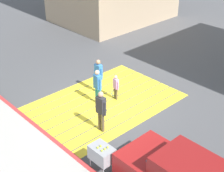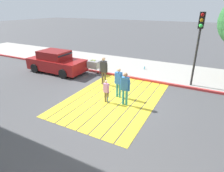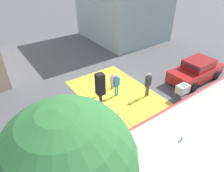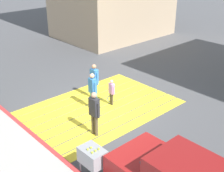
{
  "view_description": "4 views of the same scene",
  "coord_description": "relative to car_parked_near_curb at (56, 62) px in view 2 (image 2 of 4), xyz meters",
  "views": [
    {
      "loc": [
        -8.33,
        -9.37,
        7.82
      ],
      "look_at": [
        0.13,
        -0.33,
        0.9
      ],
      "focal_mm": 53.58,
      "sensor_mm": 36.0,
      "label": 1
    },
    {
      "loc": [
        7.99,
        4.1,
        4.48
      ],
      "look_at": [
        0.47,
        0.15,
        0.92
      ],
      "focal_mm": 30.42,
      "sensor_mm": 36.0,
      "label": 2
    },
    {
      "loc": [
        -8.68,
        6.51,
        7.64
      ],
      "look_at": [
        -0.53,
        0.66,
        1.08
      ],
      "focal_mm": 31.82,
      "sensor_mm": 36.0,
      "label": 3
    },
    {
      "loc": [
        -7.31,
        -8.78,
        6.27
      ],
      "look_at": [
        0.46,
        -0.25,
        0.97
      ],
      "focal_mm": 48.34,
      "sensor_mm": 36.0,
      "label": 4
    }
  ],
  "objects": [
    {
      "name": "curb_painted",
      "position": [
        -1.25,
        5.75,
        -0.67
      ],
      "size": [
        0.16,
        40.0,
        0.13
      ],
      "primitive_type": "cube",
      "color": "#BC3333",
      "rests_on": "ground"
    },
    {
      "name": "car_parked_near_curb",
      "position": [
        0.0,
        0.0,
        0.0
      ],
      "size": [
        1.99,
        4.3,
        1.57
      ],
      "color": "maroon",
      "rests_on": "ground"
    },
    {
      "name": "water_bottle",
      "position": [
        -3.25,
        5.65,
        -0.5
      ],
      "size": [
        0.07,
        0.07,
        0.22
      ],
      "primitive_type": "cylinder",
      "color": "#33A5BF",
      "rests_on": "sidewalk_west"
    },
    {
      "name": "pedestrian_child_with_racket",
      "position": [
        2.54,
        5.61,
        -0.07
      ],
      "size": [
        0.28,
        0.38,
        1.19
      ],
      "color": "brown",
      "rests_on": "ground"
    },
    {
      "name": "pedestrian_adult_side",
      "position": [
        1.72,
        5.88,
        0.21
      ],
      "size": [
        0.24,
        0.48,
        1.62
      ],
      "color": "teal",
      "rests_on": "ground"
    },
    {
      "name": "sidewalk_west",
      "position": [
        -3.6,
        5.75,
        -0.67
      ],
      "size": [
        4.8,
        40.0,
        0.12
      ],
      "primitive_type": "cube",
      "color": "#ADA8A0",
      "rests_on": "ground"
    },
    {
      "name": "traffic_light_corner",
      "position": [
        -1.58,
        9.13,
        2.3
      ],
      "size": [
        0.39,
        0.28,
        4.24
      ],
      "color": "#2D2D2D",
      "rests_on": "ground"
    },
    {
      "name": "pedestrian_adult_trailing",
      "position": [
        0.53,
        4.3,
        0.27
      ],
      "size": [
        0.25,
        0.5,
        1.73
      ],
      "color": "brown",
      "rests_on": "ground"
    },
    {
      "name": "pedestrian_adult_lead",
      "position": [
        2.35,
        6.54,
        0.24
      ],
      "size": [
        0.22,
        0.49,
        1.68
      ],
      "color": "teal",
      "rests_on": "ground"
    },
    {
      "name": "crosswalk_stripes",
      "position": [
        2.0,
        5.75,
        -0.73
      ],
      "size": [
        6.4,
        4.35,
        0.01
      ],
      "color": "yellow",
      "rests_on": "ground"
    },
    {
      "name": "tennis_ball_cart",
      "position": [
        -0.9,
        2.66,
        -0.04
      ],
      "size": [
        0.56,
        0.8,
        1.02
      ],
      "color": "#99999E",
      "rests_on": "ground"
    },
    {
      "name": "ground_plane",
      "position": [
        2.0,
        5.75,
        -0.73
      ],
      "size": [
        120.0,
        120.0,
        0.0
      ],
      "primitive_type": "plane",
      "color": "#4C4C4F"
    }
  ]
}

